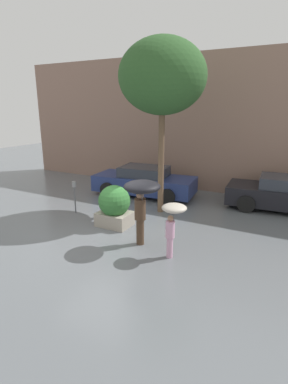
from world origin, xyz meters
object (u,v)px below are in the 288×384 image
planter_box (114,206)px  street_tree (162,77)px  person_adult (142,194)px  parked_car_near (144,182)px  person_child (173,217)px  parking_meter (74,190)px  parked_car_far (286,195)px

planter_box → street_tree: (0.75, 1.93, 4.02)m
person_adult → parked_car_near: bearing=154.5°
person_child → parking_meter: person_child is taller
planter_box → parked_car_far: size_ratio=0.31×
person_adult → street_tree: bearing=142.0°
planter_box → parked_car_far: bearing=41.6°
person_child → street_tree: 5.01m
parked_car_near → parked_car_far: 5.64m
planter_box → person_adult: person_adult is taller
parked_car_near → parking_meter: 3.40m
street_tree → parking_meter: 4.95m
person_child → parking_meter: 4.67m
street_tree → parking_meter: size_ratio=5.06×
person_adult → parking_meter: 3.71m
parked_car_near → person_adult: bearing=-158.5°
person_child → parked_car_far: size_ratio=0.33×
person_adult → person_child: size_ratio=1.31×
parked_car_near → street_tree: street_tree is taller
parked_car_far → parking_meter: size_ratio=3.65×
person_child → parked_car_near: 5.69m
person_child → parking_meter: size_ratio=1.22×
person_adult → parked_car_near: 5.05m
person_child → parked_car_far: person_child is taller
person_adult → person_child: 1.10m
planter_box → person_child: size_ratio=0.94×
planter_box → person_adult: 1.92m
parked_car_near → street_tree: 4.65m
parked_car_far → street_tree: bearing=116.2°
parked_car_near → parking_meter: (-1.16, -3.18, 0.25)m
parked_car_near → planter_box: bearing=-173.1°
parked_car_far → parking_meter: 7.81m
person_adult → parked_car_near: (-2.27, 4.42, -0.90)m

